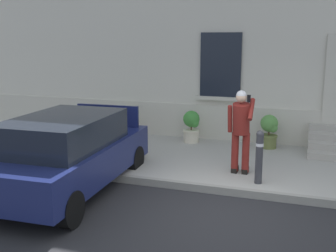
{
  "coord_description": "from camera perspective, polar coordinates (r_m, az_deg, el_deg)",
  "views": [
    {
      "loc": [
        1.33,
        -6.4,
        2.9
      ],
      "look_at": [
        -1.4,
        1.6,
        1.1
      ],
      "focal_mm": 44.21,
      "sensor_mm": 36.0,
      "label": 1
    }
  ],
  "objects": [
    {
      "name": "building_facade",
      "position": [
        11.8,
        12.82,
        15.75
      ],
      "size": [
        24.0,
        1.52,
        7.5
      ],
      "color": "beige",
      "rests_on": "ground"
    },
    {
      "name": "planter_terracotta",
      "position": [
        11.67,
        -6.52,
        0.6
      ],
      "size": [
        0.44,
        0.44,
        0.86
      ],
      "color": "#B25B38",
      "rests_on": "sidewalk"
    },
    {
      "name": "planter_olive",
      "position": [
        10.8,
        13.78,
        -0.61
      ],
      "size": [
        0.44,
        0.44,
        0.86
      ],
      "color": "#606B38",
      "rests_on": "sidewalk"
    },
    {
      "name": "bollard_far_left",
      "position": [
        9.28,
        -11.58,
        -1.86
      ],
      "size": [
        0.15,
        0.15,
        1.04
      ],
      "color": "#333338",
      "rests_on": "sidewalk"
    },
    {
      "name": "hatchback_car_navy",
      "position": [
        8.06,
        -13.53,
        -3.51
      ],
      "size": [
        1.92,
        4.13,
        1.5
      ],
      "color": "#161E4C",
      "rests_on": "ground"
    },
    {
      "name": "person_on_phone",
      "position": [
        8.49,
        10.01,
        -0.08
      ],
      "size": [
        0.51,
        0.5,
        1.74
      ],
      "rotation": [
        0.0,
        0.0,
        -0.2
      ],
      "color": "maroon",
      "rests_on": "sidewalk"
    },
    {
      "name": "sidewalk",
      "position": [
        9.72,
        10.18,
        -5.08
      ],
      "size": [
        24.0,
        3.6,
        0.15
      ],
      "primitive_type": "cube",
      "color": "#99968E",
      "rests_on": "ground"
    },
    {
      "name": "ground_plane",
      "position": [
        7.16,
        6.62,
        -11.98
      ],
      "size": [
        80.0,
        80.0,
        0.0
      ],
      "primitive_type": "plane",
      "color": "#232326"
    },
    {
      "name": "bollard_near_person",
      "position": [
        8.1,
        12.47,
        -3.95
      ],
      "size": [
        0.15,
        0.15,
        1.04
      ],
      "color": "#333338",
      "rests_on": "sidewalk"
    },
    {
      "name": "curb_edge",
      "position": [
        7.98,
        8.09,
        -8.84
      ],
      "size": [
        24.0,
        0.12,
        0.15
      ],
      "primitive_type": "cube",
      "color": "gray",
      "rests_on": "ground"
    },
    {
      "name": "planter_cream",
      "position": [
        11.08,
        3.27,
        0.05
      ],
      "size": [
        0.44,
        0.44,
        0.86
      ],
      "color": "beige",
      "rests_on": "sidewalk"
    }
  ]
}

